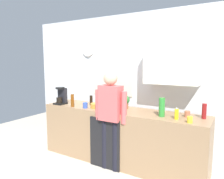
% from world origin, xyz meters
% --- Properties ---
extents(ground_plane, '(8.00, 8.00, 0.00)m').
position_xyz_m(ground_plane, '(0.00, 0.00, 0.00)').
color(ground_plane, beige).
extents(kitchen_counter, '(2.90, 0.64, 0.94)m').
position_xyz_m(kitchen_counter, '(0.00, 0.30, 0.47)').
color(kitchen_counter, '#937251').
rests_on(kitchen_counter, ground_plane).
extents(dishwasher_panel, '(0.56, 0.02, 0.84)m').
position_xyz_m(dishwasher_panel, '(-0.10, -0.03, 0.42)').
color(dishwasher_panel, black).
rests_on(dishwasher_panel, ground_plane).
extents(back_wall_assembly, '(4.50, 0.42, 2.60)m').
position_xyz_m(back_wall_assembly, '(0.10, 0.70, 1.36)').
color(back_wall_assembly, silver).
rests_on(back_wall_assembly, ground_plane).
extents(coffee_maker, '(0.20, 0.20, 0.33)m').
position_xyz_m(coffee_maker, '(-1.20, 0.15, 1.08)').
color(coffee_maker, black).
rests_on(coffee_maker, kitchen_counter).
extents(bottle_red_vinegar, '(0.06, 0.06, 0.22)m').
position_xyz_m(bottle_red_vinegar, '(1.32, 0.40, 1.05)').
color(bottle_red_vinegar, maroon).
rests_on(bottle_red_vinegar, kitchen_counter).
extents(bottle_amber_beer, '(0.06, 0.06, 0.23)m').
position_xyz_m(bottle_amber_beer, '(-0.85, 0.07, 1.05)').
color(bottle_amber_beer, brown).
rests_on(bottle_amber_beer, kitchen_counter).
extents(bottle_olive_oil, '(0.06, 0.06, 0.25)m').
position_xyz_m(bottle_olive_oil, '(-0.31, 0.42, 1.06)').
color(bottle_olive_oil, olive).
rests_on(bottle_olive_oil, kitchen_counter).
extents(bottle_clear_soda, '(0.09, 0.09, 0.28)m').
position_xyz_m(bottle_clear_soda, '(0.76, 0.22, 1.08)').
color(bottle_clear_soda, '#2D8C33').
rests_on(bottle_clear_soda, kitchen_counter).
extents(bottle_dark_sauce, '(0.06, 0.06, 0.18)m').
position_xyz_m(bottle_dark_sauce, '(-0.66, 0.38, 1.03)').
color(bottle_dark_sauce, black).
rests_on(bottle_dark_sauce, kitchen_counter).
extents(cup_yellow_cup, '(0.07, 0.07, 0.09)m').
position_xyz_m(cup_yellow_cup, '(1.19, 0.08, 0.98)').
color(cup_yellow_cup, yellow).
rests_on(cup_yellow_cup, kitchen_counter).
extents(cup_terracotta_mug, '(0.08, 0.08, 0.09)m').
position_xyz_m(cup_terracotta_mug, '(1.10, 0.37, 0.98)').
color(cup_terracotta_mug, '#B26647').
rests_on(cup_terracotta_mug, kitchen_counter).
extents(cup_blue_mug, '(0.08, 0.08, 0.10)m').
position_xyz_m(cup_blue_mug, '(-0.58, 0.09, 0.99)').
color(cup_blue_mug, '#3351B2').
rests_on(cup_blue_mug, kitchen_counter).
extents(mixing_bowl, '(0.22, 0.22, 0.08)m').
position_xyz_m(mixing_bowl, '(-0.42, 0.21, 0.98)').
color(mixing_bowl, orange).
rests_on(mixing_bowl, kitchen_counter).
extents(potted_plant, '(0.15, 0.15, 0.23)m').
position_xyz_m(potted_plant, '(0.05, 0.43, 1.07)').
color(potted_plant, '#9E5638').
rests_on(potted_plant, kitchen_counter).
extents(dish_soap, '(0.06, 0.06, 0.18)m').
position_xyz_m(dish_soap, '(0.99, 0.17, 1.01)').
color(dish_soap, yellow).
rests_on(dish_soap, kitchen_counter).
extents(storage_canister, '(0.14, 0.14, 0.17)m').
position_xyz_m(storage_canister, '(-0.00, 0.09, 1.02)').
color(storage_canister, silver).
rests_on(storage_canister, kitchen_counter).
extents(person_at_sink, '(0.57, 0.22, 1.60)m').
position_xyz_m(person_at_sink, '(0.00, 0.00, 0.95)').
color(person_at_sink, black).
rests_on(person_at_sink, ground_plane).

